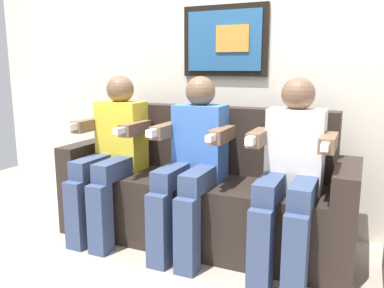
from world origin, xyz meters
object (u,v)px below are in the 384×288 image
object	(u,v)px
person_in_middle	(193,159)
person_on_right	(291,169)
couch	(203,196)
person_on_left	(112,150)

from	to	relation	value
person_in_middle	person_on_right	size ratio (longest dim) A/B	1.00
couch	person_on_left	distance (m)	0.69
person_in_middle	person_on_right	xyz separation A→B (m)	(0.60, 0.00, 0.00)
person_in_middle	person_on_right	bearing A→B (deg)	0.00
person_on_left	person_in_middle	world-z (taller)	same
person_in_middle	person_on_right	world-z (taller)	same
couch	person_in_middle	bearing A→B (deg)	-90.02
couch	person_on_right	xyz separation A→B (m)	(0.60, -0.17, 0.29)
person_on_left	person_on_right	world-z (taller)	same
person_on_right	couch	bearing A→B (deg)	164.51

